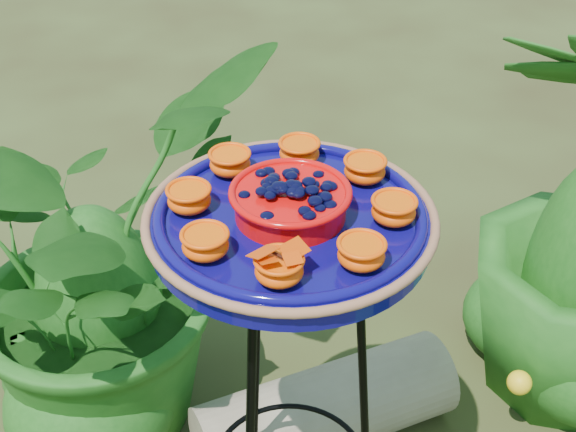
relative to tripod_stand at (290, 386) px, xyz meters
name	(u,v)px	position (x,y,z in m)	size (l,w,h in m)	color
tripod_stand	(290,386)	(0.00, 0.00, 0.00)	(0.38, 0.38, 0.82)	black
feeder_dish	(290,216)	(0.00, 0.00, 0.36)	(0.54, 0.54, 0.10)	#0B075A
driftwood_log	(326,409)	(0.13, 0.28, -0.40)	(0.20, 0.20, 0.60)	gray
shrub_back_left	(92,260)	(-0.36, 0.48, -0.05)	(0.80, 0.69, 0.89)	#1A5015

